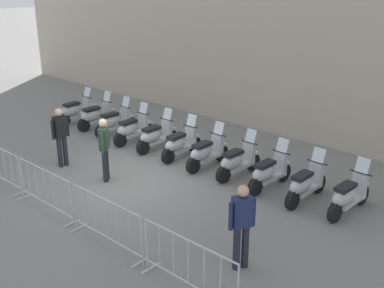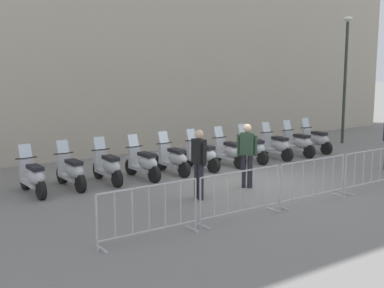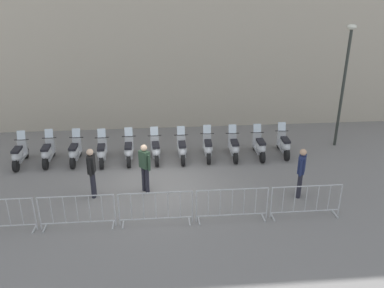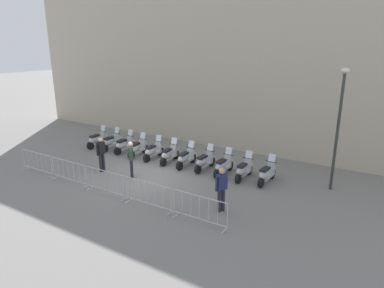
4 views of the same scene
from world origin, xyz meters
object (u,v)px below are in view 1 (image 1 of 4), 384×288
Objects in this scene: motorcycle_1 at (96,116)px; motorcycle_2 at (114,122)px; motorcycle_3 at (132,129)px; motorcycle_5 at (180,144)px; motorcycle_10 at (348,196)px; motorcycle_7 at (237,162)px; barrier_segment_3 at (107,223)px; barrier_segment_4 at (188,266)px; officer_mid_plaza at (104,146)px; officer_by_barriers at (242,222)px; motorcycle_6 at (206,153)px; barrier_segment_2 at (46,190)px; motorcycle_8 at (269,173)px; officer_near_row_end at (61,134)px; motorcycle_0 at (76,111)px; motorcycle_9 at (305,184)px; motorcycle_4 at (156,136)px.

motorcycle_1 is 1.00× the size of motorcycle_2.
motorcycle_5 is at bearing 4.80° from motorcycle_3.
motorcycle_3 is at bearing -175.35° from motorcycle_10.
barrier_segment_3 is (0.45, -4.54, 0.07)m from motorcycle_7.
barrier_segment_4 is at bearing 3.71° from barrier_segment_3.
barrier_segment_3 is at bearing -119.53° from motorcycle_10.
officer_mid_plaza reaches higher than barrier_segment_3.
barrier_segment_4 is 1.26× the size of officer_by_barriers.
motorcycle_2 is at bearing 152.91° from barrier_segment_4.
motorcycle_6 is 1.00× the size of officer_mid_plaza.
officer_mid_plaza is (-5.01, 1.70, 0.45)m from barrier_segment_4.
motorcycle_5 is at bearing 93.65° from barrier_segment_2.
motorcycle_5 is 3.17m from motorcycle_8.
motorcycle_2 is at bearing 141.39° from officer_mid_plaza.
motorcycle_2 is 1.00× the size of officer_mid_plaza.
motorcycle_5 is at bearing -177.70° from motorcycle_6.
officer_mid_plaza is (1.92, -2.35, 0.53)m from motorcycle_3.
motorcycle_5 is 1.00× the size of motorcycle_10.
motorcycle_2 is 1.00× the size of motorcycle_8.
officer_near_row_end is at bearing -135.71° from motorcycle_6.
motorcycle_8 is 1.00× the size of officer_mid_plaza.
motorcycle_5 and motorcycle_10 have the same top height.
officer_near_row_end is at bearing -36.40° from motorcycle_0.
barrier_segment_3 is 2.27m from barrier_segment_4.
motorcycle_7 is (6.34, 0.35, 0.00)m from motorcycle_1.
barrier_segment_2 is at bearing -176.29° from barrier_segment_4.
officer_near_row_end is at bearing -123.79° from motorcycle_5.
motorcycle_6 is at bearing 108.75° from barrier_segment_3.
motorcycle_3 is 1.00× the size of officer_mid_plaza.
motorcycle_0 is 1.00× the size of motorcycle_5.
motorcycle_10 is at bearing 3.60° from motorcycle_1.
barrier_segment_3 is at bearing -59.74° from motorcycle_5.
officer_mid_plaza is (4.05, -2.35, 0.53)m from motorcycle_1.
motorcycle_7 is (5.28, 0.31, 0.00)m from motorcycle_2.
officer_mid_plaza and officer_by_barriers have the same top height.
barrier_segment_4 is at bearing -21.04° from motorcycle_0.
motorcycle_6 is (5.29, 0.22, 0.00)m from motorcycle_1.
motorcycle_0 is 1.00× the size of motorcycle_9.
motorcycle_1 is at bearing -176.40° from motorcycle_10.
motorcycle_10 is at bearing 4.13° from motorcycle_0.
officer_by_barriers is (0.74, -3.26, 0.53)m from motorcycle_9.
officer_mid_plaza reaches higher than motorcycle_10.
motorcycle_8 is 1.00× the size of officer_by_barriers.
motorcycle_3 is at bearing -176.15° from motorcycle_9.
motorcycle_2 is 8.47m from motorcycle_10.
motorcycle_4 is 1.00× the size of officer_near_row_end.
officer_near_row_end is 6.87m from officer_by_barriers.
motorcycle_4 and motorcycle_8 have the same top height.
motorcycle_10 is 1.00× the size of officer_near_row_end.
motorcycle_0 is 0.79× the size of barrier_segment_4.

